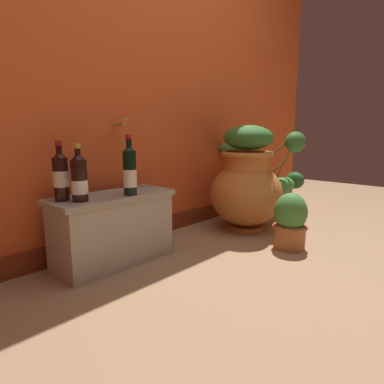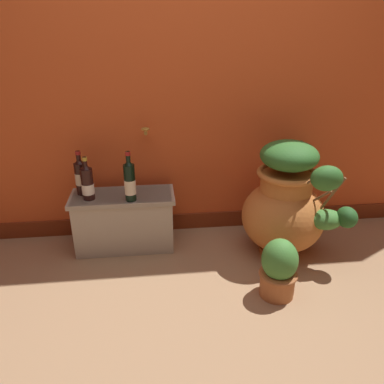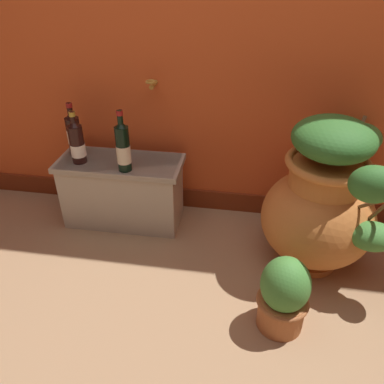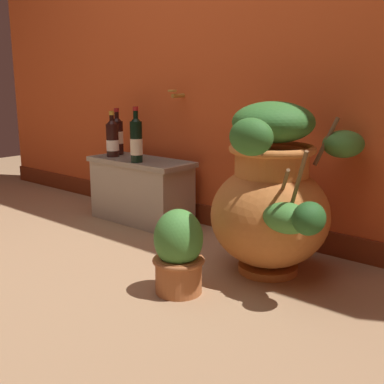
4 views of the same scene
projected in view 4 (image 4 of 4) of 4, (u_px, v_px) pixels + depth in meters
name	position (u px, v px, depth m)	size (l,w,h in m)	color
ground_plane	(64.00, 282.00, 2.17)	(7.00, 7.00, 0.00)	#9E7A56
back_wall	(229.00, 4.00, 2.76)	(4.40, 0.33, 2.60)	#D15123
terracotta_urn	(273.00, 197.00, 2.20)	(0.65, 0.78, 0.79)	#C17033
stone_ledge	(141.00, 188.00, 3.06)	(0.69, 0.30, 0.40)	#B2A893
wine_bottle_left	(136.00, 139.00, 2.88)	(0.07, 0.07, 0.33)	black
wine_bottle_middle	(117.00, 134.00, 3.19)	(0.08, 0.08, 0.30)	black
wine_bottle_right	(112.00, 138.00, 3.09)	(0.08, 0.08, 0.29)	black
potted_shrub	(179.00, 252.00, 2.03)	(0.22, 0.22, 0.36)	#B26638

